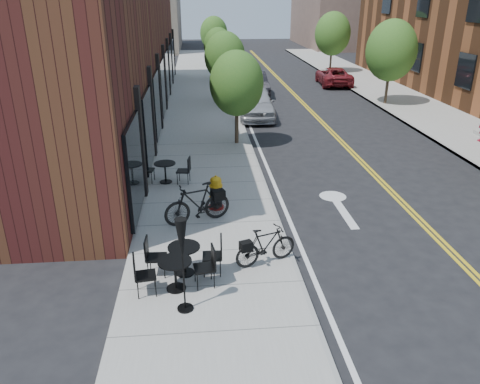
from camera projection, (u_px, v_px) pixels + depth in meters
name	position (u px, v px, depth m)	size (l,w,h in m)	color
ground	(290.00, 251.00, 11.71)	(120.00, 120.00, 0.00)	black
sidewalk_near	(203.00, 138.00, 20.69)	(4.00, 70.00, 0.12)	#9E9B93
sidewalk_far	(462.00, 132.00, 21.68)	(4.00, 70.00, 0.12)	#9E9B93
building_near	(107.00, 49.00, 22.64)	(5.00, 28.00, 7.00)	#421615
bg_building_left	(143.00, 3.00, 53.11)	(8.00, 14.00, 10.00)	#726656
tree_near_a	(237.00, 84.00, 18.89)	(2.20, 2.20, 3.81)	#382B1E
tree_near_b	(225.00, 57.00, 26.19)	(2.30, 2.30, 3.98)	#382B1E
tree_near_c	(218.00, 46.00, 33.60)	(2.10, 2.10, 3.67)	#382B1E
tree_near_d	(214.00, 33.00, 40.83)	(2.40, 2.40, 4.11)	#382B1E
tree_far_b	(391.00, 51.00, 25.89)	(2.80, 2.80, 4.62)	#382B1E
tree_far_c	(333.00, 34.00, 36.90)	(2.80, 2.80, 4.62)	#382B1E
fire_hydrant	(216.00, 193.00, 13.61)	(0.45, 0.45, 1.02)	maroon
bicycle_left	(197.00, 203.00, 12.72)	(0.53, 1.89, 1.14)	black
bicycle_right	(266.00, 246.00, 10.79)	(0.44, 1.54, 0.93)	black
bistro_set_a	(184.00, 256.00, 10.39)	(1.67, 0.75, 0.90)	black
bistro_set_b	(175.00, 271.00, 9.83)	(1.71, 0.82, 0.90)	black
bistro_set_c	(165.00, 170.00, 15.50)	(1.68, 0.81, 0.89)	black
patio_umbrella	(182.00, 246.00, 8.80)	(0.32, 0.32, 2.01)	black
parked_car_a	(256.00, 103.00, 24.10)	(1.79, 4.46, 1.52)	#A4A6AC
parked_car_b	(254.00, 83.00, 29.73)	(1.47, 4.23, 1.39)	black
parked_car_c	(238.00, 70.00, 34.11)	(2.25, 5.53, 1.60)	#BDBCC1
parked_car_far	(334.00, 76.00, 32.89)	(2.06, 4.47, 1.24)	maroon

